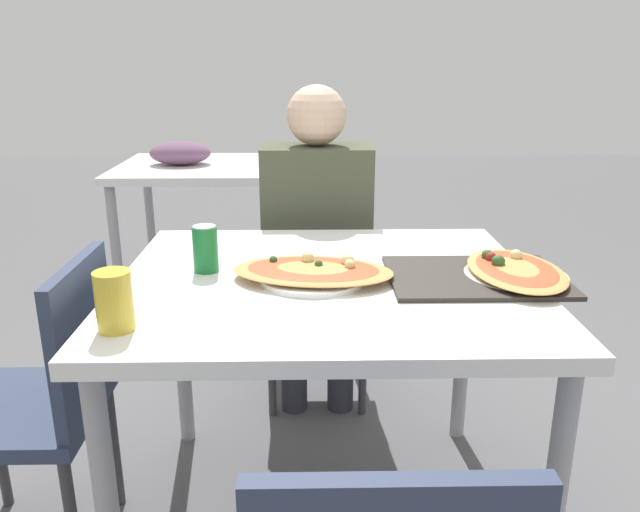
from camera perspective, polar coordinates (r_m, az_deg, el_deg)
dining_table at (r=1.65m, az=0.64°, el=-4.47°), size 1.08×0.93×0.75m
chair_far_seated at (r=2.46m, az=-0.33°, el=-1.82°), size 0.40×0.40×0.83m
chair_side_left at (r=1.79m, az=-23.99°, el=-11.45°), size 0.40×0.40×0.83m
person_seated at (r=2.29m, az=-0.30°, el=2.82°), size 0.40×0.26×1.21m
pizza_main at (r=1.60m, az=-0.61°, el=-1.48°), size 0.45×0.30×0.06m
soda_can at (r=1.68m, az=-10.44°, el=0.66°), size 0.07×0.07×0.12m
drink_glass at (r=1.36m, az=-18.31°, el=-3.92°), size 0.08×0.08×0.13m
serving_tray at (r=1.66m, az=14.01°, el=-1.86°), size 0.44×0.32×0.01m
pizza_second at (r=1.68m, az=17.41°, el=-1.33°), size 0.26×0.37×0.06m
background_table at (r=3.41m, az=-9.52°, el=7.32°), size 1.10×0.80×0.87m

